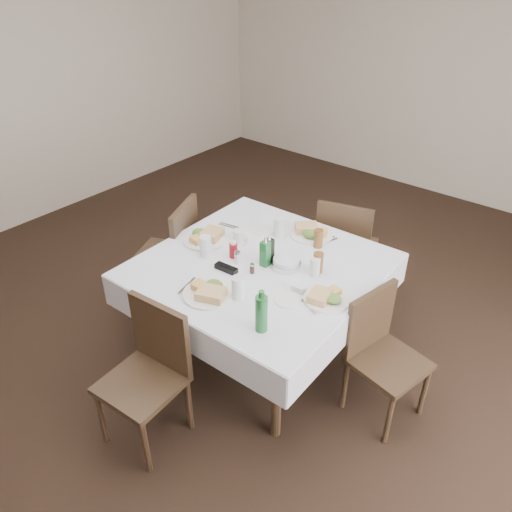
{
  "coord_description": "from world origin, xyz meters",
  "views": [
    {
      "loc": [
        1.87,
        -2.07,
        2.56
      ],
      "look_at": [
        0.13,
        0.06,
        0.8
      ],
      "focal_mm": 35.0,
      "sensor_mm": 36.0,
      "label": 1
    }
  ],
  "objects_px": {
    "bread_basket": "(286,263)",
    "green_bottle": "(261,313)",
    "water_w": "(206,246)",
    "chair_south": "(151,365)",
    "water_n": "(279,227)",
    "oil_cruet_dark": "(269,250)",
    "dining_table": "(260,273)",
    "oil_cruet_green": "(265,253)",
    "ketchup_bottle": "(233,250)",
    "chair_east": "(380,347)",
    "coffee_mug": "(239,237)",
    "water_e": "(315,267)",
    "chair_north": "(345,244)",
    "chair_west": "(174,250)",
    "water_s": "(238,288)"
  },
  "relations": [
    {
      "from": "bread_basket",
      "to": "green_bottle",
      "type": "height_order",
      "value": "green_bottle"
    },
    {
      "from": "water_w",
      "to": "chair_south",
      "type": "bearing_deg",
      "value": -69.83
    },
    {
      "from": "water_n",
      "to": "oil_cruet_dark",
      "type": "bearing_deg",
      "value": -64.09
    },
    {
      "from": "dining_table",
      "to": "oil_cruet_green",
      "type": "bearing_deg",
      "value": 11.94
    },
    {
      "from": "ketchup_bottle",
      "to": "water_n",
      "type": "bearing_deg",
      "value": 80.72
    },
    {
      "from": "water_n",
      "to": "bread_basket",
      "type": "distance_m",
      "value": 0.4
    },
    {
      "from": "chair_east",
      "to": "coffee_mug",
      "type": "height_order",
      "value": "coffee_mug"
    },
    {
      "from": "chair_south",
      "to": "water_e",
      "type": "relative_size",
      "value": 7.18
    },
    {
      "from": "oil_cruet_dark",
      "to": "ketchup_bottle",
      "type": "xyz_separation_m",
      "value": [
        -0.22,
        -0.1,
        -0.04
      ]
    },
    {
      "from": "bread_basket",
      "to": "water_e",
      "type": "bearing_deg",
      "value": 11.24
    },
    {
      "from": "chair_north",
      "to": "oil_cruet_dark",
      "type": "bearing_deg",
      "value": -94.55
    },
    {
      "from": "chair_south",
      "to": "green_bottle",
      "type": "relative_size",
      "value": 3.39
    },
    {
      "from": "oil_cruet_green",
      "to": "coffee_mug",
      "type": "relative_size",
      "value": 1.63
    },
    {
      "from": "ketchup_bottle",
      "to": "chair_east",
      "type": "bearing_deg",
      "value": 6.97
    },
    {
      "from": "dining_table",
      "to": "chair_west",
      "type": "height_order",
      "value": "chair_west"
    },
    {
      "from": "oil_cruet_dark",
      "to": "ketchup_bottle",
      "type": "bearing_deg",
      "value": -155.88
    },
    {
      "from": "bread_basket",
      "to": "oil_cruet_green",
      "type": "bearing_deg",
      "value": -148.37
    },
    {
      "from": "water_s",
      "to": "water_e",
      "type": "bearing_deg",
      "value": 66.05
    },
    {
      "from": "chair_north",
      "to": "chair_west",
      "type": "xyz_separation_m",
      "value": [
        -0.97,
        -0.93,
        0.01
      ]
    },
    {
      "from": "chair_north",
      "to": "chair_south",
      "type": "relative_size",
      "value": 1.02
    },
    {
      "from": "green_bottle",
      "to": "ketchup_bottle",
      "type": "bearing_deg",
      "value": 143.01
    },
    {
      "from": "water_w",
      "to": "green_bottle",
      "type": "bearing_deg",
      "value": -24.84
    },
    {
      "from": "ketchup_bottle",
      "to": "oil_cruet_green",
      "type": "bearing_deg",
      "value": 13.68
    },
    {
      "from": "chair_north",
      "to": "green_bottle",
      "type": "relative_size",
      "value": 3.46
    },
    {
      "from": "oil_cruet_dark",
      "to": "green_bottle",
      "type": "xyz_separation_m",
      "value": [
        0.38,
        -0.55,
        0.02
      ]
    },
    {
      "from": "water_n",
      "to": "bread_basket",
      "type": "height_order",
      "value": "water_n"
    },
    {
      "from": "water_e",
      "to": "coffee_mug",
      "type": "distance_m",
      "value": 0.64
    },
    {
      "from": "chair_north",
      "to": "bread_basket",
      "type": "xyz_separation_m",
      "value": [
        0.05,
        -0.86,
        0.28
      ]
    },
    {
      "from": "chair_west",
      "to": "green_bottle",
      "type": "height_order",
      "value": "green_bottle"
    },
    {
      "from": "water_w",
      "to": "oil_cruet_dark",
      "type": "relative_size",
      "value": 0.66
    },
    {
      "from": "chair_north",
      "to": "chair_east",
      "type": "distance_m",
      "value": 1.15
    },
    {
      "from": "dining_table",
      "to": "chair_south",
      "type": "bearing_deg",
      "value": -94.17
    },
    {
      "from": "water_n",
      "to": "ketchup_bottle",
      "type": "relative_size",
      "value": 1.2
    },
    {
      "from": "oil_cruet_green",
      "to": "bread_basket",
      "type": "bearing_deg",
      "value": 31.63
    },
    {
      "from": "water_s",
      "to": "water_n",
      "type": "bearing_deg",
      "value": 108.99
    },
    {
      "from": "water_e",
      "to": "ketchup_bottle",
      "type": "xyz_separation_m",
      "value": [
        -0.53,
        -0.17,
        -0.0
      ]
    },
    {
      "from": "chair_north",
      "to": "water_e",
      "type": "height_order",
      "value": "chair_north"
    },
    {
      "from": "chair_south",
      "to": "water_w",
      "type": "distance_m",
      "value": 0.87
    },
    {
      "from": "chair_south",
      "to": "ketchup_bottle",
      "type": "height_order",
      "value": "ketchup_bottle"
    },
    {
      "from": "bread_basket",
      "to": "water_s",
      "type": "bearing_deg",
      "value": -92.96
    },
    {
      "from": "chair_east",
      "to": "oil_cruet_dark",
      "type": "distance_m",
      "value": 0.92
    },
    {
      "from": "coffee_mug",
      "to": "water_w",
      "type": "bearing_deg",
      "value": -101.19
    },
    {
      "from": "coffee_mug",
      "to": "green_bottle",
      "type": "relative_size",
      "value": 0.52
    },
    {
      "from": "water_n",
      "to": "oil_cruet_dark",
      "type": "distance_m",
      "value": 0.35
    },
    {
      "from": "chair_north",
      "to": "oil_cruet_dark",
      "type": "xyz_separation_m",
      "value": [
        -0.07,
        -0.89,
        0.34
      ]
    },
    {
      "from": "chair_west",
      "to": "oil_cruet_dark",
      "type": "relative_size",
      "value": 4.17
    },
    {
      "from": "chair_south",
      "to": "water_e",
      "type": "distance_m",
      "value": 1.15
    },
    {
      "from": "chair_west",
      "to": "water_e",
      "type": "distance_m",
      "value": 1.25
    },
    {
      "from": "dining_table",
      "to": "water_s",
      "type": "relative_size",
      "value": 10.33
    },
    {
      "from": "dining_table",
      "to": "green_bottle",
      "type": "xyz_separation_m",
      "value": [
        0.41,
        -0.5,
        0.19
      ]
    }
  ]
}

